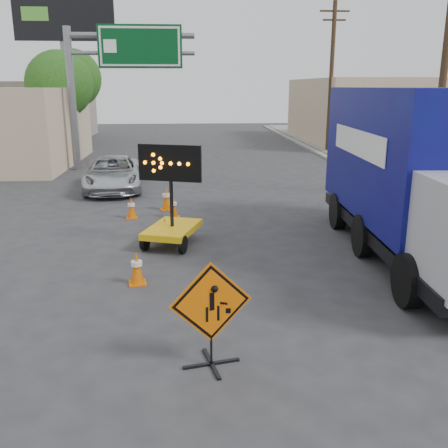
{
  "coord_description": "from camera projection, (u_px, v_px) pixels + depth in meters",
  "views": [
    {
      "loc": [
        -0.94,
        -7.48,
        4.07
      ],
      "look_at": [
        -0.22,
        2.38,
        1.33
      ],
      "focal_mm": 40.0,
      "sensor_mm": 36.0,
      "label": 1
    }
  ],
  "objects": [
    {
      "name": "ground",
      "position": [
        247.0,
        338.0,
        8.35
      ],
      "size": [
        100.0,
        100.0,
        0.0
      ],
      "primitive_type": "plane",
      "color": "#2D2D30",
      "rests_on": "ground"
    },
    {
      "name": "curb_right",
      "position": [
        363.0,
        175.0,
        23.25
      ],
      "size": [
        0.4,
        60.0,
        0.12
      ],
      "primitive_type": "cube",
      "color": "gray",
      "rests_on": "ground"
    },
    {
      "name": "sidewalk_right",
      "position": [
        410.0,
        174.0,
        23.41
      ],
      "size": [
        4.0,
        60.0,
        0.15
      ],
      "primitive_type": "cube",
      "color": "gray",
      "rests_on": "ground"
    },
    {
      "name": "storefront_left_far",
      "position": [
        9.0,
        111.0,
        39.38
      ],
      "size": [
        12.0,
        10.0,
        4.4
      ],
      "primitive_type": "cube",
      "color": "gray",
      "rests_on": "ground"
    },
    {
      "name": "building_right_far",
      "position": [
        372.0,
        111.0,
        37.48
      ],
      "size": [
        10.0,
        14.0,
        4.6
      ],
      "primitive_type": "cube",
      "color": "tan",
      "rests_on": "ground"
    },
    {
      "name": "highway_gantry",
      "position": [
        113.0,
        65.0,
        23.94
      ],
      "size": [
        6.18,
        0.38,
        6.9
      ],
      "color": "slate",
      "rests_on": "ground"
    },
    {
      "name": "billboard",
      "position": [
        65.0,
        31.0,
        30.66
      ],
      "size": [
        6.1,
        0.54,
        9.85
      ],
      "color": "slate",
      "rests_on": "ground"
    },
    {
      "name": "utility_pole_near",
      "position": [
        444.0,
        68.0,
        17.27
      ],
      "size": [
        1.8,
        0.26,
        9.0
      ],
      "color": "#3F2B1B",
      "rests_on": "ground"
    },
    {
      "name": "utility_pole_far",
      "position": [
        331.0,
        76.0,
        30.73
      ],
      "size": [
        1.8,
        0.26,
        9.0
      ],
      "color": "#3F2B1B",
      "rests_on": "ground"
    },
    {
      "name": "tree_left_near",
      "position": [
        60.0,
        84.0,
        27.82
      ],
      "size": [
        3.71,
        3.71,
        6.03
      ],
      "color": "#3F2B1B",
      "rests_on": "ground"
    },
    {
      "name": "tree_left_far",
      "position": [
        72.0,
        78.0,
        35.32
      ],
      "size": [
        4.1,
        4.1,
        6.66
      ],
      "color": "#3F2B1B",
      "rests_on": "ground"
    },
    {
      "name": "construction_sign",
      "position": [
        211.0,
        312.0,
        7.32
      ],
      "size": [
        1.22,
        0.87,
        1.65
      ],
      "rotation": [
        0.0,
        0.0,
        0.22
      ],
      "color": "black",
      "rests_on": "ground"
    },
    {
      "name": "arrow_board",
      "position": [
        172.0,
        223.0,
        13.15
      ],
      "size": [
        1.65,
        2.12,
        2.65
      ],
      "rotation": [
        0.0,
        0.0,
        -0.32
      ],
      "color": "gold",
      "rests_on": "ground"
    },
    {
      "name": "pickup_truck",
      "position": [
        113.0,
        173.0,
        20.16
      ],
      "size": [
        2.69,
        4.99,
        1.33
      ],
      "primitive_type": "imported",
      "rotation": [
        0.0,
        0.0,
        0.1
      ],
      "color": "silver",
      "rests_on": "ground"
    },
    {
      "name": "box_truck",
      "position": [
        417.0,
        183.0,
        11.91
      ],
      "size": [
        3.05,
        8.62,
        4.04
      ],
      "rotation": [
        0.0,
        0.0,
        -0.05
      ],
      "color": "black",
      "rests_on": "ground"
    },
    {
      "name": "cone_a",
      "position": [
        137.0,
        268.0,
        10.55
      ],
      "size": [
        0.42,
        0.42,
        0.73
      ],
      "rotation": [
        0.0,
        0.0,
        0.16
      ],
      "color": "#D85D04",
      "rests_on": "ground"
    },
    {
      "name": "cone_b",
      "position": [
        165.0,
        228.0,
        13.66
      ],
      "size": [
        0.39,
        0.39,
        0.63
      ],
      "rotation": [
        0.0,
        0.0,
        -0.23
      ],
      "color": "#D85D04",
      "rests_on": "ground"
    },
    {
      "name": "cone_c",
      "position": [
        173.0,
        207.0,
        15.91
      ],
      "size": [
        0.47,
        0.47,
        0.72
      ],
      "rotation": [
        0.0,
        0.0,
        -0.38
      ],
      "color": "#D85D04",
      "rests_on": "ground"
    },
    {
      "name": "cone_d",
      "position": [
        131.0,
        208.0,
        15.84
      ],
      "size": [
        0.35,
        0.35,
        0.69
      ],
      "rotation": [
        0.0,
        0.0,
        0.01
      ],
      "color": "#D85D04",
      "rests_on": "ground"
    },
    {
      "name": "cone_e",
      "position": [
        166.0,
        198.0,
        16.9
      ],
      "size": [
        0.49,
        0.49,
        0.8
      ],
      "rotation": [
        0.0,
        0.0,
        0.25
      ],
      "color": "#D85D04",
      "rests_on": "ground"
    }
  ]
}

